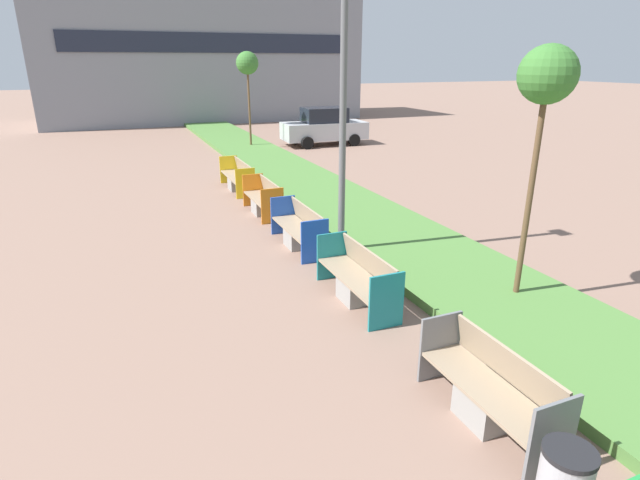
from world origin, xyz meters
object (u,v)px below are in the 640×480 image
bench_blue_frame (299,231)px  street_lamp_post (344,78)px  bench_teal_frame (358,281)px  parked_car_distant (324,127)px  bench_orange_frame (264,201)px  bench_yellow_frame (238,179)px  sapling_tree_near (547,81)px  sapling_tree_far (247,64)px  bench_grey_frame (489,394)px

bench_blue_frame → street_lamp_post: (0.61, -0.96, 3.38)m
bench_teal_frame → parked_car_distant: size_ratio=0.51×
bench_orange_frame → street_lamp_post: 5.14m
bench_blue_frame → street_lamp_post: street_lamp_post is taller
bench_orange_frame → parked_car_distant: parked_car_distant is taller
bench_yellow_frame → street_lamp_post: 7.62m
sapling_tree_near → sapling_tree_far: bearing=90.0°
bench_teal_frame → sapling_tree_far: size_ratio=0.49×
bench_orange_frame → street_lamp_post: bearing=-80.9°
bench_yellow_frame → sapling_tree_near: (2.59, -9.94, 3.39)m
bench_teal_frame → sapling_tree_near: bearing=-23.1°
bench_orange_frame → sapling_tree_near: sapling_tree_near is taller
bench_teal_frame → sapling_tree_near: 4.42m
street_lamp_post → parked_car_distant: 15.71m
street_lamp_post → sapling_tree_near: street_lamp_post is taller
sapling_tree_far → bench_orange_frame: bearing=-103.4°
sapling_tree_near → parked_car_distant: size_ratio=1.01×
bench_grey_frame → bench_yellow_frame: 12.27m
bench_yellow_frame → street_lamp_post: bearing=-84.9°
bench_grey_frame → street_lamp_post: street_lamp_post is taller
parked_car_distant → sapling_tree_far: bearing=176.9°
bench_teal_frame → sapling_tree_far: bearing=81.2°
bench_teal_frame → bench_blue_frame: 2.99m
bench_yellow_frame → parked_car_distant: 9.86m
bench_grey_frame → sapling_tree_near: (2.60, 2.33, 3.40)m
bench_grey_frame → sapling_tree_near: bearing=41.8°
bench_grey_frame → sapling_tree_far: size_ratio=0.43×
parked_car_distant → bench_orange_frame: bearing=-118.1°
bench_grey_frame → parked_car_distant: 20.82m
bench_teal_frame → bench_grey_frame: bearing=-90.0°
bench_orange_frame → bench_blue_frame: bearing=-89.9°
bench_blue_frame → street_lamp_post: 3.57m
sapling_tree_far → parked_car_distant: 4.79m
street_lamp_post → parked_car_distant: street_lamp_post is taller
bench_blue_frame → bench_orange_frame: size_ratio=1.11×
bench_blue_frame → sapling_tree_near: size_ratio=0.49×
bench_grey_frame → bench_yellow_frame: same height
bench_orange_frame → sapling_tree_far: sapling_tree_far is taller
bench_blue_frame → parked_car_distant: (6.33, 13.40, 0.54)m
sapling_tree_near → bench_grey_frame: bearing=-138.2°
bench_yellow_frame → sapling_tree_far: (2.59, 7.94, 3.52)m
bench_teal_frame → sapling_tree_far: 17.34m
bench_grey_frame → sapling_tree_near: size_ratio=0.45×
bench_grey_frame → bench_orange_frame: bearing=90.0°
bench_blue_frame → sapling_tree_far: 14.46m
sapling_tree_near → sapling_tree_far: size_ratio=0.96×
sapling_tree_near → bench_yellow_frame: bearing=104.6°
bench_blue_frame → sapling_tree_near: (2.60, -4.10, 3.40)m
bench_teal_frame → bench_orange_frame: same height
street_lamp_post → bench_orange_frame: bearing=99.1°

